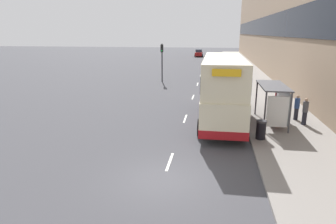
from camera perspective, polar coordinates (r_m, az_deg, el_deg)
ground_plane at (r=12.55m, az=-0.92°, el=-12.83°), size 220.00×220.00×0.00m
pavement at (r=49.98m, az=14.22°, el=7.86°), size 5.00×93.00×0.14m
terrace_facade at (r=50.20m, az=19.50°, el=15.99°), size 3.10×93.00×14.96m
lane_mark_0 at (r=14.14m, az=0.33°, el=-9.44°), size 0.12×2.00×0.01m
lane_mark_1 at (r=20.95m, az=3.30°, el=-1.27°), size 0.12×2.00×0.01m
lane_mark_2 at (r=27.99m, az=4.78°, el=2.85°), size 0.12×2.00×0.01m
lane_mark_3 at (r=35.14m, az=5.66°, el=5.31°), size 0.12×2.00×0.01m
lane_mark_4 at (r=42.33m, az=6.25°, el=6.93°), size 0.12×2.00×0.01m
lane_mark_5 at (r=49.56m, az=6.67°, el=8.08°), size 0.12×2.00×0.01m
lane_mark_6 at (r=56.79m, az=6.99°, el=8.94°), size 0.12×2.00×0.01m
lane_mark_7 at (r=64.04m, az=7.23°, el=9.60°), size 0.12×2.00×0.01m
bus_shelter at (r=19.94m, az=19.88°, el=2.56°), size 1.60×4.20×2.48m
double_decker_bus_near at (r=20.08m, az=10.39°, el=4.48°), size 2.85×10.12×4.30m
car_0 at (r=75.66m, az=5.88°, el=11.10°), size 1.93×4.13×1.77m
car_1 at (r=39.18m, az=10.25°, el=7.36°), size 2.09×4.10×1.67m
pedestrian_at_shelter at (r=21.74m, az=23.32°, el=0.83°), size 0.33×0.33×1.69m
pedestrian_1 at (r=24.89m, az=20.14°, el=2.94°), size 0.36×0.36×1.81m
pedestrian_2 at (r=20.80m, az=24.66°, el=0.16°), size 0.34×0.34×1.73m
litter_bin at (r=17.23m, az=17.29°, el=-3.24°), size 0.55×0.55×1.05m
traffic_light_far_kerb at (r=36.37m, az=-1.16°, el=10.57°), size 0.30×0.32×4.54m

